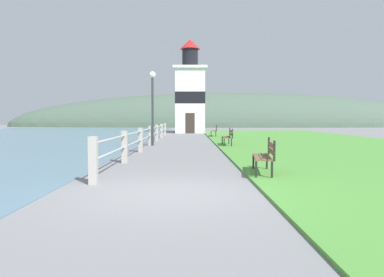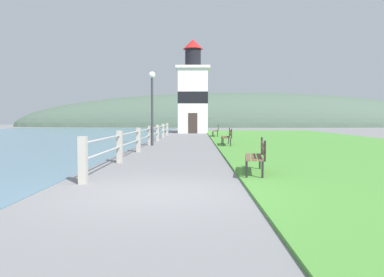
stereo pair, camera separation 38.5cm
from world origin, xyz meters
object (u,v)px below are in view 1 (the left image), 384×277
at_px(park_bench_near, 266,154).
at_px(park_bench_far, 215,130).
at_px(park_bench_midway, 228,136).
at_px(lamp_post, 153,94).
at_px(lighthouse, 190,94).

relative_size(park_bench_near, park_bench_far, 0.86).
distance_m(park_bench_midway, lamp_post, 4.60).
bearing_deg(lamp_post, park_bench_near, -69.44).
distance_m(park_bench_midway, lighthouse, 18.75).
relative_size(park_bench_midway, park_bench_far, 1.00).
bearing_deg(park_bench_far, park_bench_near, 93.59).
bearing_deg(park_bench_midway, park_bench_far, -87.49).
bearing_deg(park_bench_far, lamp_post, 71.08).
xyz_separation_m(park_bench_near, park_bench_far, (0.01, 20.00, 0.00)).
height_order(park_bench_far, lighthouse, lighthouse).
xyz_separation_m(park_bench_near, lamp_post, (-3.94, 10.49, 2.20)).
xyz_separation_m(park_bench_near, lighthouse, (-1.92, 28.55, 3.39)).
distance_m(park_bench_far, lighthouse, 9.39).
bearing_deg(park_bench_far, lighthouse, -73.63).
height_order(park_bench_midway, park_bench_far, same).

